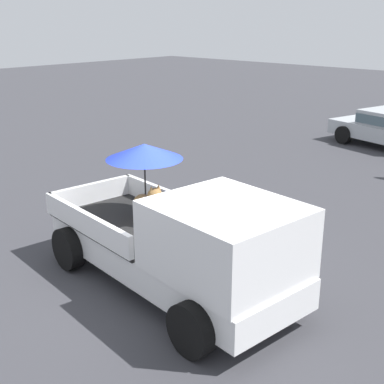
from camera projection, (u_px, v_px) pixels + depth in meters
name	position (u px, v px, depth m)	size (l,w,h in m)	color
ground_plane	(169.00, 285.00, 9.16)	(80.00, 80.00, 0.00)	#38383D
pickup_truck_main	(185.00, 241.00, 8.56)	(5.22, 2.69, 2.31)	black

